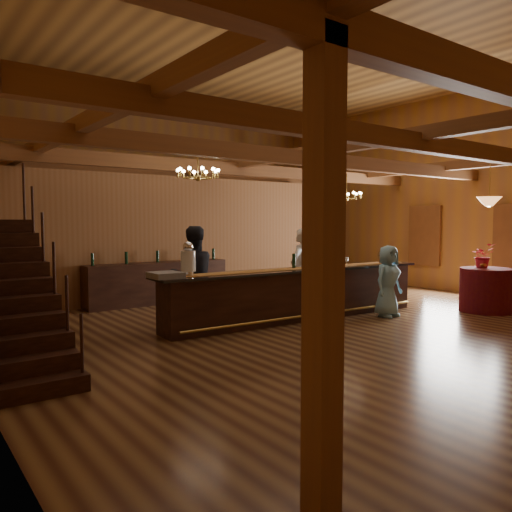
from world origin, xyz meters
TOP-DOWN VIEW (x-y plane):
  - floor at (0.00, 0.00)m, footprint 14.00×14.00m
  - ceiling at (0.00, 0.00)m, footprint 14.00×14.00m
  - wall_back at (0.00, 7.00)m, footprint 12.00×0.10m
  - wall_right at (6.00, 0.00)m, footprint 0.10×14.00m
  - beam_grid at (0.00, 0.51)m, footprint 11.90×13.90m
  - support_posts at (0.00, -0.50)m, footprint 9.20×10.20m
  - partition_wall at (-0.50, 3.50)m, footprint 9.00×0.18m
  - window_right_back at (5.95, 1.00)m, footprint 0.12×1.05m
  - staircase at (-5.45, -0.74)m, footprint 1.00×2.80m
  - backroom_boxes at (-0.29, 5.50)m, footprint 4.10×0.60m
  - tasting_bar at (-0.17, -0.35)m, footprint 6.17×1.06m
  - beverage_dispenser at (-2.59, -0.19)m, footprint 0.26×0.26m
  - glass_rack_tray at (-3.06, -0.27)m, footprint 0.50×0.50m
  - raffle_drum at (2.29, -0.51)m, footprint 0.34×0.24m
  - bar_bottle_0 at (-0.20, -0.23)m, footprint 0.07×0.07m
  - bar_bottle_1 at (0.31, -0.26)m, footprint 0.07×0.07m
  - bar_bottle_2 at (0.49, -0.27)m, footprint 0.07×0.07m
  - bar_bottle_3 at (0.54, -0.27)m, footprint 0.07×0.07m
  - backbar_shelf at (-1.60, 3.14)m, footprint 3.53×0.59m
  - round_table at (3.70, -2.14)m, footprint 1.10×1.10m
  - chandelier_left at (-1.97, 0.52)m, footprint 0.80×0.80m
  - chandelier_right at (2.98, 1.35)m, footprint 0.80×0.80m
  - pendant_lamp at (3.70, -2.14)m, footprint 0.52×0.52m
  - bartender at (0.60, 0.46)m, footprint 0.78×0.67m
  - staff_second at (-2.19, 0.37)m, footprint 0.99×0.80m
  - guest at (1.51, -1.23)m, footprint 0.76×0.52m
  - floor_plant at (3.14, 3.73)m, footprint 0.88×0.79m
  - table_flowers at (3.77, -2.00)m, footprint 0.58×0.53m
  - table_vase at (3.71, -2.03)m, footprint 0.17×0.17m

SIDE VIEW (x-z plane):
  - floor at x=0.00m, z-range 0.00..0.00m
  - round_table at x=3.70m, z-range 0.00..0.95m
  - backbar_shelf at x=-1.60m, z-range 0.00..0.99m
  - tasting_bar at x=-0.17m, z-range 0.00..1.04m
  - backroom_boxes at x=-0.29m, z-range -0.02..1.08m
  - floor_plant at x=3.14m, z-range 0.00..1.33m
  - guest at x=1.51m, z-range 0.00..1.48m
  - bartender at x=0.60m, z-range 0.00..1.82m
  - staff_second at x=-2.19m, z-range 0.00..1.88m
  - staircase at x=-5.45m, z-range 0.00..2.00m
  - glass_rack_tray at x=-3.06m, z-range 1.02..1.12m
  - table_vase at x=3.71m, z-range 0.95..1.25m
  - bar_bottle_0 at x=-0.20m, z-range 1.02..1.32m
  - bar_bottle_1 at x=0.31m, z-range 1.02..1.32m
  - bar_bottle_2 at x=0.49m, z-range 1.02..1.32m
  - bar_bottle_3 at x=0.54m, z-range 1.02..1.32m
  - raffle_drum at x=2.29m, z-range 1.05..1.35m
  - table_flowers at x=3.77m, z-range 0.95..1.49m
  - beverage_dispenser at x=-2.59m, z-range 1.01..1.61m
  - window_right_back at x=5.95m, z-range 0.67..2.42m
  - partition_wall at x=-0.50m, z-range 0.00..3.10m
  - support_posts at x=0.00m, z-range 0.00..3.20m
  - pendant_lamp at x=3.70m, z-range 1.95..2.85m
  - chandelier_right at x=2.98m, z-range 2.30..3.00m
  - wall_back at x=0.00m, z-range 0.00..5.50m
  - wall_right at x=6.00m, z-range 0.00..5.50m
  - chandelier_left at x=-1.97m, z-range 2.66..3.12m
  - beam_grid at x=0.00m, z-range 3.05..3.44m
  - ceiling at x=0.00m, z-range 5.50..5.50m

